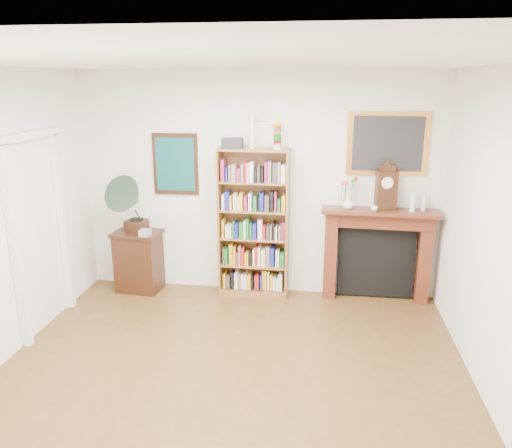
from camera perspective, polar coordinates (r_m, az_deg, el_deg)
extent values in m
cube|color=#533419|center=(4.56, -4.07, -19.99)|extent=(4.50, 5.00, 0.01)
cube|color=white|center=(3.68, -4.98, 17.96)|extent=(4.50, 5.00, 0.01)
cube|color=white|center=(6.28, 0.22, 4.42)|extent=(4.50, 0.01, 2.80)
cube|color=white|center=(5.51, -25.81, -2.73)|extent=(0.08, 0.08, 2.10)
cube|color=white|center=(6.27, -21.23, -0.01)|extent=(0.08, 0.08, 2.10)
cube|color=white|center=(5.68, -24.59, 9.18)|extent=(0.08, 1.02, 0.08)
cube|color=black|center=(6.43, -9.18, 6.77)|extent=(0.58, 0.03, 0.78)
cube|color=#104B4C|center=(6.41, -9.22, 6.74)|extent=(0.50, 0.01, 0.67)
cube|color=white|center=(6.14, 0.21, 13.10)|extent=(0.26, 0.03, 0.30)
cube|color=silver|center=(6.12, 0.19, 13.09)|extent=(0.22, 0.01, 0.26)
cube|color=#C78233|center=(6.17, 14.82, 8.86)|extent=(0.95, 0.03, 0.75)
cube|color=#262628|center=(6.15, 14.83, 8.84)|extent=(0.82, 0.01, 0.65)
cube|color=brown|center=(6.29, -4.05, 0.14)|extent=(0.03, 0.31, 1.89)
cube|color=brown|center=(6.19, 3.62, -0.15)|extent=(0.03, 0.31, 1.89)
cube|color=brown|center=(6.03, -0.26, 8.52)|extent=(0.87, 0.33, 0.03)
cube|color=brown|center=(6.54, -0.24, -7.63)|extent=(0.87, 0.33, 0.08)
cube|color=brown|center=(6.36, -0.07, 0.36)|extent=(0.87, 0.04, 1.89)
cube|color=brown|center=(6.40, -0.24, -4.62)|extent=(0.82, 0.31, 0.02)
cube|color=brown|center=(6.28, -0.25, -1.57)|extent=(0.82, 0.31, 0.02)
cube|color=brown|center=(6.18, -0.25, 1.59)|extent=(0.82, 0.31, 0.02)
cube|color=brown|center=(6.10, -0.26, 4.83)|extent=(0.82, 0.31, 0.02)
cube|color=black|center=(6.71, -13.24, -4.14)|extent=(0.62, 0.48, 0.80)
cube|color=#4C1D11|center=(6.34, 8.51, -3.47)|extent=(0.16, 0.21, 1.13)
cube|color=#4C1D11|center=(6.47, 18.63, -3.77)|extent=(0.16, 0.21, 1.13)
cube|color=#4C1D11|center=(6.24, 13.91, 0.47)|extent=(1.30, 0.26, 0.19)
cube|color=#4C1D11|center=(6.17, 14.02, 1.38)|extent=(1.41, 0.39, 0.04)
cube|color=black|center=(6.47, 13.51, -4.21)|extent=(0.94, 0.09, 0.91)
cube|color=black|center=(6.61, -13.49, -0.14)|extent=(0.28, 0.28, 0.14)
cylinder|color=black|center=(6.59, -13.53, 0.49)|extent=(0.21, 0.21, 0.01)
cone|color=#2F4538|center=(6.39, -14.17, 2.89)|extent=(0.58, 0.67, 0.60)
cube|color=silver|center=(6.38, -12.57, -0.98)|extent=(0.14, 0.14, 0.08)
cube|color=black|center=(6.12, 14.63, 3.71)|extent=(0.26, 0.18, 0.48)
cylinder|color=white|center=(6.03, 14.78, 4.57)|extent=(0.14, 0.05, 0.14)
cube|color=black|center=(6.07, 14.81, 6.20)|extent=(0.19, 0.15, 0.09)
imported|color=white|center=(6.12, 10.48, 2.40)|extent=(0.16, 0.16, 0.15)
imported|color=white|center=(6.09, 13.39, 1.76)|extent=(0.09, 0.09, 0.07)
cylinder|color=silver|center=(6.16, 17.48, 2.44)|extent=(0.07, 0.07, 0.24)
cylinder|color=silver|center=(6.25, 18.59, 2.34)|extent=(0.06, 0.06, 0.20)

